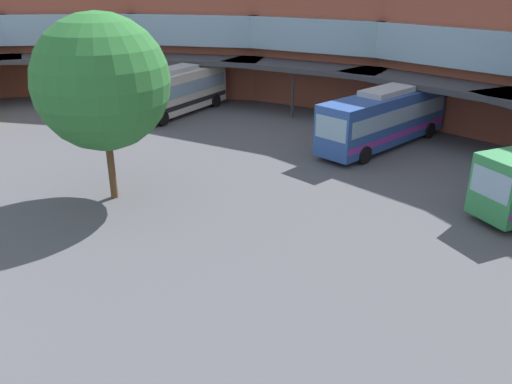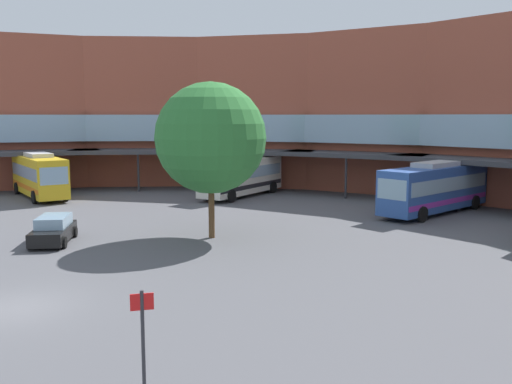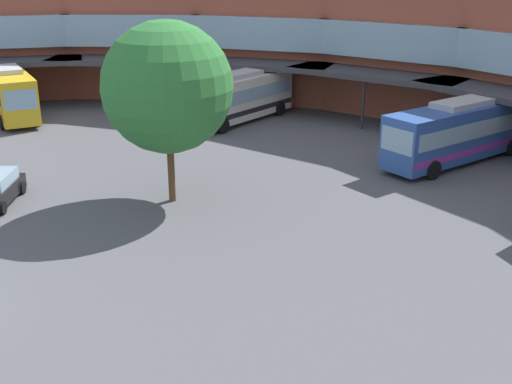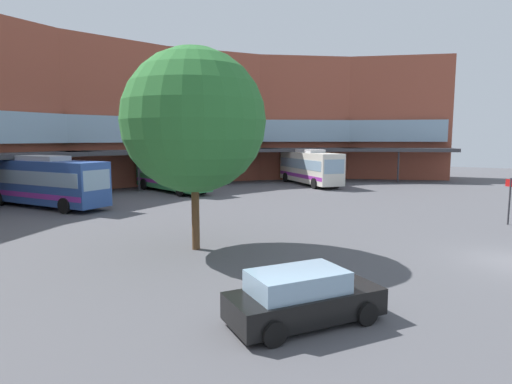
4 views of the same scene
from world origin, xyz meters
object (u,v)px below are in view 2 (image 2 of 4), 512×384
bus_0 (39,175)px  parked_car (53,230)px  plaza_tree (211,138)px  stop_sign_post (143,332)px  bus_1 (435,187)px  bus_4 (241,175)px

bus_0 → parked_car: bearing=-10.9°
bus_0 → parked_car: bus_0 is taller
bus_0 → plaza_tree: size_ratio=1.13×
bus_0 → stop_sign_post: bus_0 is taller
bus_1 → stop_sign_post: (9.70, -30.24, -0.25)m
bus_1 → bus_4: 17.09m
bus_0 → bus_1: bus_0 is taller
bus_0 → bus_4: size_ratio=0.99×
parked_car → stop_sign_post: 19.61m
bus_0 → bus_1: (27.62, 19.09, -0.07)m
bus_4 → bus_0: bearing=-55.8°
bus_0 → stop_sign_post: bearing=-9.3°
parked_car → plaza_tree: bearing=91.6°
bus_0 → parked_car: size_ratio=2.24×
bus_4 → parked_car: bus_4 is taller
parked_car → plaza_tree: 10.46m
bus_0 → stop_sign_post: (37.32, -11.15, -0.32)m
bus_1 → parked_car: 26.82m
plaza_tree → parked_car: bearing=-123.1°
plaza_tree → stop_sign_post: 19.34m
bus_4 → stop_sign_post: bearing=29.3°
bus_0 → plaza_tree: (23.36, 1.54, 3.92)m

